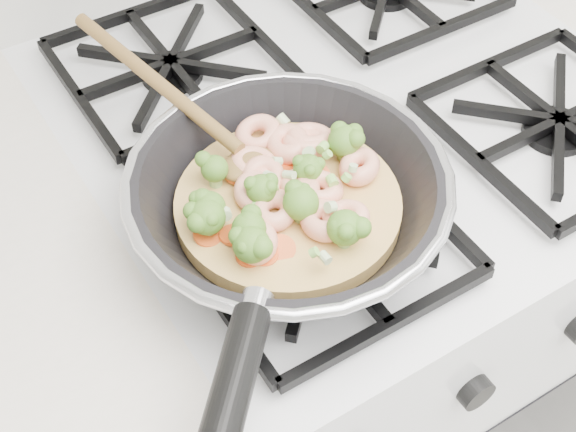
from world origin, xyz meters
TOP-DOWN VIEW (x-y plane):
  - stove at (0.00, 1.70)m, footprint 0.60×0.60m
  - skillet at (-0.17, 1.58)m, footprint 0.38×0.53m

SIDE VIEW (x-z plane):
  - stove at x=0.00m, z-range 0.00..0.92m
  - skillet at x=-0.17m, z-range 0.92..1.00m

